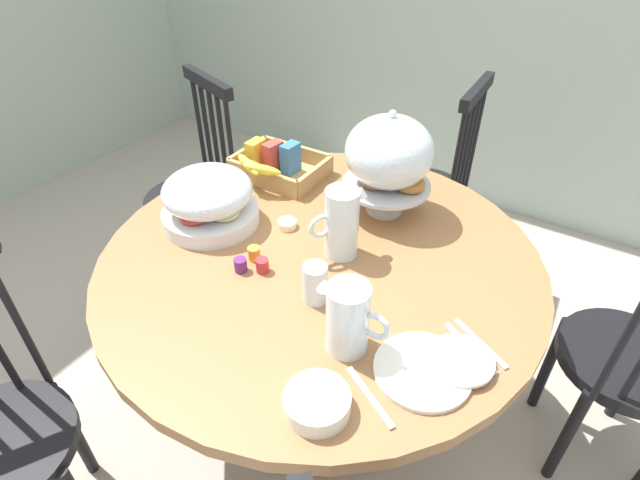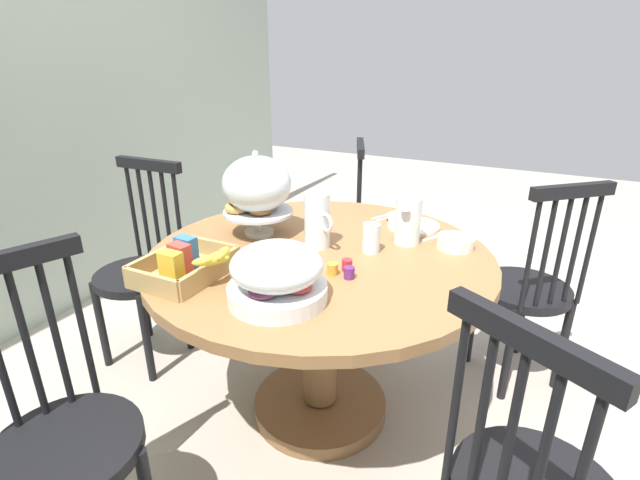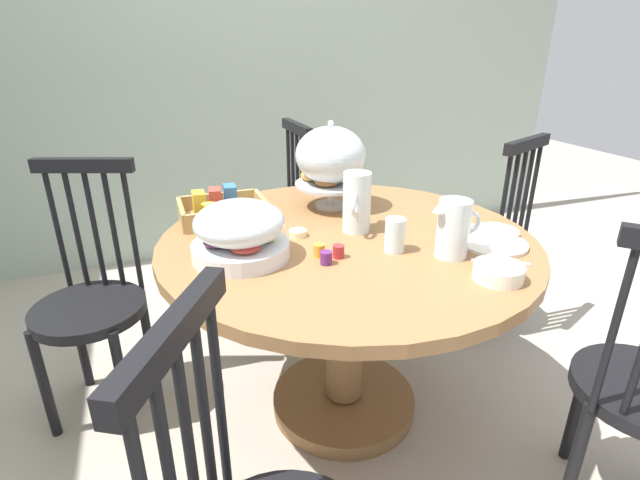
{
  "view_description": "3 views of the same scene",
  "coord_description": "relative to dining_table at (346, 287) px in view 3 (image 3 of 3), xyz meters",
  "views": [
    {
      "loc": [
        0.57,
        -0.87,
        1.64
      ],
      "look_at": [
        -0.02,
        0.08,
        0.79
      ],
      "focal_mm": 27.81,
      "sensor_mm": 36.0,
      "label": 1
    },
    {
      "loc": [
        -1.45,
        -0.63,
        1.44
      ],
      "look_at": [
        -0.02,
        0.08,
        0.79
      ],
      "focal_mm": 26.3,
      "sensor_mm": 36.0,
      "label": 2
    },
    {
      "loc": [
        -0.64,
        -1.31,
        1.36
      ],
      "look_at": [
        -0.12,
        0.08,
        0.74
      ],
      "focal_mm": 26.82,
      "sensor_mm": 36.0,
      "label": 3
    }
  ],
  "objects": [
    {
      "name": "cereal_bowl",
      "position": [
        0.27,
        -0.44,
        0.22
      ],
      "size": [
        0.14,
        0.14,
        0.04
      ],
      "primitive_type": "cylinder",
      "color": "white",
      "rests_on": "dining_table"
    },
    {
      "name": "china_plate_large",
      "position": [
        0.42,
        -0.24,
        0.2
      ],
      "size": [
        0.22,
        0.22,
        0.01
      ],
      "primitive_type": "cylinder",
      "color": "white",
      "rests_on": "dining_table"
    },
    {
      "name": "windsor_chair_host_seat",
      "position": [
        -0.01,
        0.94,
        -0.09
      ],
      "size": [
        0.4,
        0.4,
        0.97
      ],
      "color": "black",
      "rests_on": "ground_plane"
    },
    {
      "name": "windsor_chair_near_window",
      "position": [
        -0.88,
        0.34,
        -0.09
      ],
      "size": [
        0.43,
        0.43,
        0.97
      ],
      "color": "black",
      "rests_on": "ground_plane"
    },
    {
      "name": "cereal_basket",
      "position": [
        -0.38,
        0.3,
        0.24
      ],
      "size": [
        0.32,
        0.3,
        0.12
      ],
      "color": "tan",
      "rests_on": "dining_table"
    },
    {
      "name": "wall_back",
      "position": [
        0.02,
        1.75,
        0.76
      ],
      "size": [
        4.8,
        0.06,
        2.6
      ],
      "primitive_type": "cube",
      "color": "#9EAD9E",
      "rests_on": "ground_plane"
    },
    {
      "name": "soup_spoon",
      "position": [
        0.35,
        -0.36,
        0.2
      ],
      "size": [
        0.15,
        0.1,
        0.01
      ],
      "primitive_type": "cube",
      "rotation": [
        0.0,
        0.0,
        5.77
      ],
      "color": "silver",
      "rests_on": "dining_table"
    },
    {
      "name": "windsor_chair_far_side",
      "position": [
        0.88,
        0.34,
        -0.09
      ],
      "size": [
        0.44,
        0.44,
        0.97
      ],
      "color": "black",
      "rests_on": "ground_plane"
    },
    {
      "name": "pastry_stand_with_dome",
      "position": [
        0.06,
        0.31,
        0.4
      ],
      "size": [
        0.28,
        0.28,
        0.34
      ],
      "color": "silver",
      "rests_on": "dining_table"
    },
    {
      "name": "china_plate_small",
      "position": [
        0.48,
        -0.17,
        0.21
      ],
      "size": [
        0.15,
        0.15,
        0.01
      ],
      "primitive_type": "cylinder",
      "color": "white",
      "rests_on": "china_plate_large"
    },
    {
      "name": "jam_jar_strawberry",
      "position": [
        -0.09,
        -0.15,
        0.22
      ],
      "size": [
        0.04,
        0.04,
        0.04
      ],
      "primitive_type": "cylinder",
      "color": "#B7282D",
      "rests_on": "dining_table"
    },
    {
      "name": "dining_table",
      "position": [
        0.0,
        0.0,
        0.0
      ],
      "size": [
        1.28,
        1.28,
        0.74
      ],
      "color": "olive",
      "rests_on": "ground_plane"
    },
    {
      "name": "table_knife",
      "position": [
        0.49,
        -0.11,
        0.2
      ],
      "size": [
        0.15,
        0.1,
        0.01
      ],
      "primitive_type": "cube",
      "rotation": [
        0.0,
        0.0,
        5.77
      ],
      "color": "silver",
      "rests_on": "dining_table"
    },
    {
      "name": "butter_dish",
      "position": [
        -0.16,
        0.06,
        0.21
      ],
      "size": [
        0.06,
        0.06,
        0.02
      ],
      "primitive_type": "cylinder",
      "color": "beige",
      "rests_on": "dining_table"
    },
    {
      "name": "ground_plane",
      "position": [
        0.02,
        -0.08,
        -0.54
      ],
      "size": [
        10.0,
        10.0,
        0.0
      ],
      "primitive_type": "plane",
      "color": "#A89E8E"
    },
    {
      "name": "jam_jar_grape",
      "position": [
        -0.15,
        -0.18,
        0.22
      ],
      "size": [
        0.04,
        0.04,
        0.04
      ],
      "primitive_type": "cylinder",
      "color": "#5B2366",
      "rests_on": "dining_table"
    },
    {
      "name": "fruit_platter_covered",
      "position": [
        -0.38,
        -0.04,
        0.28
      ],
      "size": [
        0.3,
        0.3,
        0.18
      ],
      "color": "silver",
      "rests_on": "dining_table"
    },
    {
      "name": "dinner_fork",
      "position": [
        0.5,
        -0.09,
        0.2
      ],
      "size": [
        0.15,
        0.1,
        0.01
      ],
      "primitive_type": "cube",
      "rotation": [
        0.0,
        0.0,
        5.77
      ],
      "color": "silver",
      "rests_on": "dining_table"
    },
    {
      "name": "drinking_glass",
      "position": [
        0.09,
        -0.17,
        0.25
      ],
      "size": [
        0.06,
        0.06,
        0.11
      ],
      "primitive_type": "cylinder",
      "color": "silver",
      "rests_on": "dining_table"
    },
    {
      "name": "orange_juice_pitcher",
      "position": [
        0.05,
        0.04,
        0.29
      ],
      "size": [
        0.11,
        0.17,
        0.21
      ],
      "color": "silver",
      "rests_on": "dining_table"
    },
    {
      "name": "jam_jar_apricot",
      "position": [
        -0.15,
        -0.12,
        0.22
      ],
      "size": [
        0.04,
        0.04,
        0.04
      ],
      "primitive_type": "cylinder",
      "color": "orange",
      "rests_on": "dining_table"
    },
    {
      "name": "milk_pitcher",
      "position": [
        0.24,
        -0.26,
        0.28
      ],
      "size": [
        0.18,
        0.1,
        0.18
      ],
      "color": "silver",
      "rests_on": "dining_table"
    }
  ]
}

